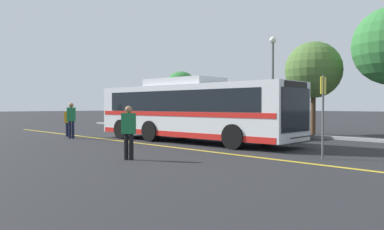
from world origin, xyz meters
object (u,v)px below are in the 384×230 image
at_px(pedestrian_0, 129,129).
at_px(pedestrian_1, 68,120).
at_px(parked_car_0, 147,119).
at_px(bus_stop_sign, 323,106).
at_px(tree_1, 314,70).
at_px(pedestrian_2, 71,118).
at_px(street_lamp, 273,69).
at_px(tree_2, 181,87).
at_px(parked_car_1, 191,120).
at_px(parked_car_2, 267,123).
at_px(transit_bus, 192,110).

xyz_separation_m(pedestrian_0, pedestrian_1, (-9.93, 2.80, -0.08)).
distance_m(parked_car_0, bus_stop_sign, 18.18).
height_order(pedestrian_0, tree_1, tree_1).
relative_size(pedestrian_2, street_lamp, 0.32).
bearing_deg(pedestrian_1, street_lamp, -170.52).
distance_m(pedestrian_1, street_lamp, 12.41).
bearing_deg(street_lamp, tree_2, 163.05).
relative_size(parked_car_1, pedestrian_1, 2.73).
xyz_separation_m(pedestrian_0, pedestrian_2, (-8.61, 2.32, 0.11)).
bearing_deg(parked_car_0, parked_car_1, -86.42).
distance_m(parked_car_2, bus_stop_sign, 8.40).
relative_size(parked_car_0, street_lamp, 0.72).
xyz_separation_m(pedestrian_1, street_lamp, (6.84, 9.89, 3.07)).
xyz_separation_m(parked_car_0, parked_car_2, (11.07, -0.25, 0.01)).
xyz_separation_m(parked_car_0, street_lamp, (9.86, 2.09, 3.22)).
bearing_deg(transit_bus, pedestrian_0, 23.46).
distance_m(pedestrian_2, tree_2, 15.95).
bearing_deg(tree_2, pedestrian_0, -46.68).
distance_m(parked_car_2, pedestrian_1, 11.03).
relative_size(parked_car_2, pedestrian_2, 2.10).
distance_m(transit_bus, parked_car_2, 4.93).
height_order(parked_car_0, parked_car_1, parked_car_1).
bearing_deg(parked_car_1, pedestrian_1, 163.52).
xyz_separation_m(pedestrian_0, tree_2, (-15.55, 16.49, 2.44)).
bearing_deg(parked_car_1, parked_car_2, -95.92).
relative_size(parked_car_2, tree_1, 0.72).
bearing_deg(tree_2, pedestrian_1, -67.68).
height_order(parked_car_0, tree_2, tree_2).
xyz_separation_m(parked_car_2, street_lamp, (-1.21, 2.34, 3.21)).
distance_m(pedestrian_0, street_lamp, 13.40).
distance_m(pedestrian_1, pedestrian_2, 1.42).
distance_m(parked_car_0, parked_car_1, 4.81).
xyz_separation_m(parked_car_2, tree_2, (-13.67, 6.14, 2.66)).
bearing_deg(parked_car_2, bus_stop_sign, 46.53).
bearing_deg(tree_2, transit_bus, -40.73).
xyz_separation_m(parked_car_2, pedestrian_0, (1.88, -10.35, 0.22)).
bearing_deg(bus_stop_sign, pedestrian_2, -83.68).
height_order(pedestrian_2, tree_2, tree_2).
relative_size(parked_car_1, tree_2, 0.89).
bearing_deg(parked_car_2, parked_car_1, -92.47).
distance_m(transit_bus, pedestrian_1, 7.61).
bearing_deg(transit_bus, pedestrian_1, -72.32).
bearing_deg(tree_1, pedestrian_0, -86.04).
xyz_separation_m(transit_bus, parked_car_2, (1.00, 4.76, -0.78)).
bearing_deg(tree_1, pedestrian_2, -123.91).
bearing_deg(pedestrian_2, tree_2, 63.31).
xyz_separation_m(parked_car_2, tree_1, (0.93, 3.37, 3.07)).
relative_size(parked_car_2, street_lamp, 0.66).
relative_size(street_lamp, tree_1, 1.08).
xyz_separation_m(street_lamp, tree_1, (2.13, 1.03, -0.14)).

